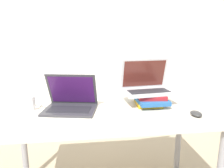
{
  "coord_description": "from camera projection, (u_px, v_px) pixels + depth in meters",
  "views": [
    {
      "loc": [
        -0.16,
        -1.05,
        1.24
      ],
      "look_at": [
        0.02,
        0.37,
        0.91
      ],
      "focal_mm": 35.0,
      "sensor_mm": 36.0,
      "label": 1
    }
  ],
  "objects": [
    {
      "name": "laptop_on_books",
      "position": [
        147.0,
        85.0,
        1.61
      ],
      "size": [
        0.39,
        0.27,
        0.24
      ],
      "color": "#B2B2B7",
      "rests_on": "book_stack"
    },
    {
      "name": "mug",
      "position": [
        30.0,
        103.0,
        1.48
      ],
      "size": [
        0.13,
        0.08,
        0.1
      ],
      "color": "white",
      "rests_on": "desk"
    },
    {
      "name": "wall_back",
      "position": [
        95.0,
        25.0,
        2.94
      ],
      "size": [
        8.0,
        0.05,
        2.7
      ],
      "color": "silver",
      "rests_on": "ground_plane"
    },
    {
      "name": "laptop_left",
      "position": [
        71.0,
        103.0,
        1.49
      ],
      "size": [
        0.39,
        0.32,
        0.25
      ],
      "color": "#333338",
      "rests_on": "desk"
    },
    {
      "name": "book_stack",
      "position": [
        150.0,
        99.0,
        1.6
      ],
      "size": [
        0.22,
        0.27,
        0.09
      ],
      "color": "gold",
      "rests_on": "desk"
    },
    {
      "name": "wireless_keyboard",
      "position": [
        160.0,
        116.0,
        1.36
      ],
      "size": [
        0.3,
        0.14,
        0.01
      ],
      "color": "white",
      "rests_on": "desk"
    },
    {
      "name": "desk",
      "position": [
        109.0,
        120.0,
        1.52
      ],
      "size": [
        1.46,
        0.73,
        0.73
      ],
      "color": "beige",
      "rests_on": "ground_plane"
    },
    {
      "name": "mouse",
      "position": [
        196.0,
        114.0,
        1.38
      ],
      "size": [
        0.07,
        0.1,
        0.03
      ],
      "color": "#2D2D2D",
      "rests_on": "desk"
    }
  ]
}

